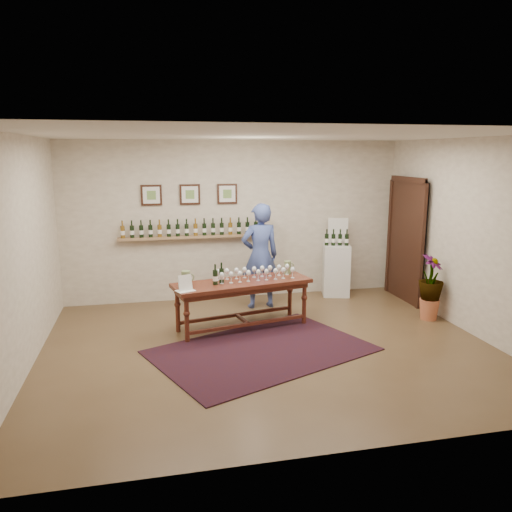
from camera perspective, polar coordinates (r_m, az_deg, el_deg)
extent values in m
plane|color=brown|center=(6.87, 1.45, -10.35)|extent=(6.00, 6.00, 0.00)
plane|color=beige|center=(8.90, -2.35, 4.06)|extent=(6.00, 0.00, 6.00)
plane|color=beige|center=(4.16, 9.81, -4.96)|extent=(6.00, 0.00, 6.00)
plane|color=beige|center=(6.47, -25.26, 0.05)|extent=(0.00, 5.00, 5.00)
plane|color=beige|center=(7.76, 23.58, 1.96)|extent=(0.00, 5.00, 5.00)
plane|color=silver|center=(6.38, 1.58, 13.67)|extent=(6.00, 6.00, 0.00)
cube|color=#A07356|center=(8.74, -7.40, 2.18)|extent=(2.50, 0.16, 0.04)
cube|color=black|center=(9.19, 16.95, 1.60)|extent=(0.10, 1.00, 2.10)
cube|color=black|center=(9.17, 16.68, 1.59)|extent=(0.04, 1.12, 2.22)
cube|color=black|center=(8.69, -11.87, 6.83)|extent=(0.35, 0.03, 0.35)
cube|color=white|center=(8.67, -11.87, 6.82)|extent=(0.28, 0.01, 0.28)
cube|color=#6C9148|center=(8.67, -11.87, 6.81)|extent=(0.15, 0.00, 0.15)
cube|color=black|center=(8.72, -7.57, 6.99)|extent=(0.35, 0.03, 0.35)
cube|color=white|center=(8.70, -7.56, 6.98)|extent=(0.28, 0.01, 0.28)
cube|color=#6C9148|center=(8.70, -7.56, 6.98)|extent=(0.15, 0.00, 0.15)
cube|color=black|center=(8.80, -3.32, 7.11)|extent=(0.35, 0.03, 0.35)
cube|color=white|center=(8.78, -3.30, 7.10)|extent=(0.28, 0.01, 0.28)
cube|color=#6C9148|center=(8.78, -3.29, 7.10)|extent=(0.15, 0.00, 0.15)
cube|color=#3F120B|center=(6.74, 0.69, -10.74)|extent=(3.23, 2.74, 0.01)
cube|color=#3F1A0F|center=(7.38, -1.59, -3.10)|extent=(2.13, 1.06, 0.06)
cube|color=#3F1A0F|center=(7.40, -1.59, -3.58)|extent=(2.00, 0.93, 0.09)
cylinder|color=#3F1A0F|center=(6.98, -7.92, -7.19)|extent=(0.08, 0.08, 0.67)
cylinder|color=#3F1A0F|center=(7.68, 5.53, -5.37)|extent=(0.08, 0.08, 0.67)
cylinder|color=#3F1A0F|center=(7.41, -8.95, -6.11)|extent=(0.08, 0.08, 0.67)
cylinder|color=#3F1A0F|center=(8.07, 3.89, -4.50)|extent=(0.08, 0.08, 0.67)
cube|color=#3F1A0F|center=(7.35, -0.86, -7.79)|extent=(1.83, 0.43, 0.05)
cube|color=#3F1A0F|center=(7.75, -2.23, -6.74)|extent=(1.83, 0.43, 0.05)
cube|color=#3F1A0F|center=(7.55, -1.56, -7.25)|extent=(0.14, 0.46, 0.05)
cube|color=white|center=(6.92, -8.11, -3.05)|extent=(0.29, 0.25, 0.22)
cube|color=silver|center=(9.29, 9.13, -1.59)|extent=(0.57, 0.57, 0.94)
cube|color=white|center=(9.29, 9.34, 2.92)|extent=(0.35, 0.11, 0.50)
cone|color=#B7603D|center=(8.37, 19.16, -5.76)|extent=(0.31, 0.31, 0.33)
imported|color=#183C1B|center=(8.25, 19.36, -2.80)|extent=(0.67, 0.67, 0.57)
imported|color=#3B4C8B|center=(8.36, 0.46, 0.00)|extent=(0.68, 0.47, 1.77)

